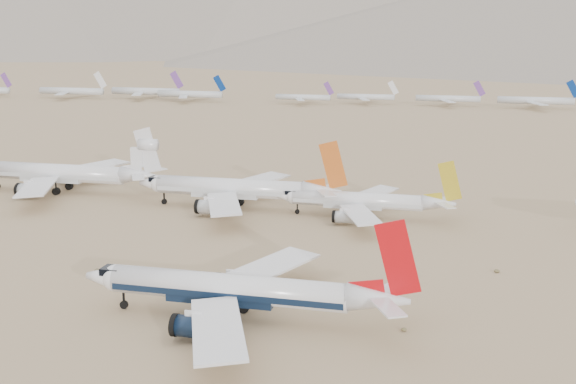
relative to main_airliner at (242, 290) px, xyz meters
name	(u,v)px	position (x,y,z in m)	size (l,w,h in m)	color
ground	(236,319)	(-0.96, 0.16, -4.65)	(7000.00, 7000.00, 0.00)	#987E58
main_airliner	(242,290)	(0.00, 0.00, 0.00)	(47.90, 46.78, 16.90)	white
row2_gold_tail	(365,201)	(9.27, 62.59, -0.71)	(39.55, 38.68, 14.08)	white
row2_orange_tail	(238,189)	(-20.92, 63.96, 0.20)	(48.45, 47.39, 17.28)	white
row2_white_trijet	(66,173)	(-69.71, 69.82, 0.57)	(50.85, 49.70, 18.02)	white
distant_storage_row	(318,96)	(-51.79, 308.08, -0.31)	(519.75, 52.67, 14.82)	silver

